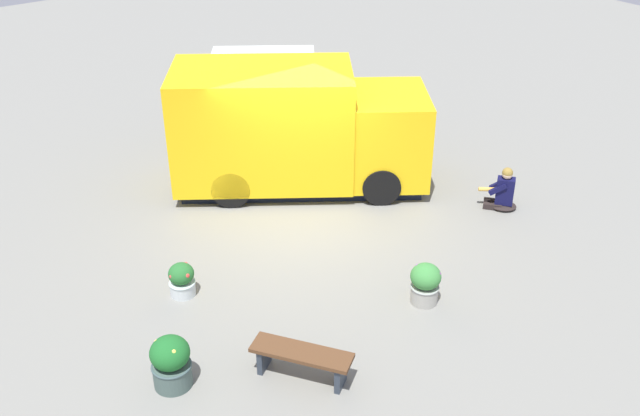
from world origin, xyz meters
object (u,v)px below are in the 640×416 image
object	(u,v)px
person_customer	(503,192)
plaza_bench	(302,358)
food_truck	(294,131)
planter_flowering_far	(171,362)
planter_flowering_side	(425,283)
planter_flowering_near	(182,279)

from	to	relation	value
person_customer	plaza_bench	xyz separation A→B (m)	(-5.95, -1.51, -0.00)
food_truck	plaza_bench	size ratio (longest dim) A/B	3.77
planter_flowering_far	planter_flowering_side	world-z (taller)	planter_flowering_far
planter_flowering_near	planter_flowering_far	world-z (taller)	planter_flowering_far
planter_flowering_far	planter_flowering_side	xyz separation A→B (m)	(4.08, -0.73, -0.03)
food_truck	planter_flowering_far	size ratio (longest dim) A/B	6.68
planter_flowering_near	planter_flowering_far	size ratio (longest dim) A/B	0.74
planter_flowering_near	plaza_bench	distance (m)	2.76
planter_flowering_far	plaza_bench	distance (m)	1.78
food_truck	plaza_bench	distance (m)	5.90
person_customer	planter_flowering_far	distance (m)	7.47
planter_flowering_near	planter_flowering_far	distance (m)	2.09
person_customer	planter_flowering_near	size ratio (longest dim) A/B	1.51
planter_flowering_far	planter_flowering_near	bearing A→B (deg)	58.57
person_customer	plaza_bench	size ratio (longest dim) A/B	0.63
food_truck	planter_flowering_far	world-z (taller)	food_truck
plaza_bench	planter_flowering_far	bearing A→B (deg)	147.65
planter_flowering_far	plaza_bench	xyz separation A→B (m)	(1.50, -0.95, -0.05)
plaza_bench	planter_flowering_near	bearing A→B (deg)	98.55
person_customer	planter_flowering_far	bearing A→B (deg)	-175.70
planter_flowering_side	plaza_bench	size ratio (longest dim) A/B	0.50
food_truck	person_customer	size ratio (longest dim) A/B	6.00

